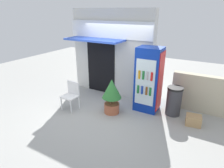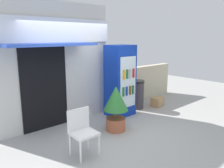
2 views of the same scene
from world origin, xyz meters
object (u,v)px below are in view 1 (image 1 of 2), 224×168
at_px(cardboard_box, 193,120).
at_px(trash_bin, 174,101).
at_px(potted_plant_near_shop, 112,94).
at_px(drink_cooler, 149,80).
at_px(plastic_chair, 71,94).

bearing_deg(cardboard_box, trash_bin, 152.86).
bearing_deg(trash_bin, potted_plant_near_shop, -153.90).
height_order(drink_cooler, potted_plant_near_shop, drink_cooler).
relative_size(potted_plant_near_shop, cardboard_box, 2.73).
relative_size(potted_plant_near_shop, trash_bin, 1.23).
height_order(plastic_chair, cardboard_box, plastic_chair).
distance_m(drink_cooler, cardboard_box, 1.65).
height_order(potted_plant_near_shop, cardboard_box, potted_plant_near_shop).
distance_m(plastic_chair, cardboard_box, 3.60).
height_order(drink_cooler, plastic_chair, drink_cooler).
bearing_deg(plastic_chair, drink_cooler, 27.99).
bearing_deg(potted_plant_near_shop, cardboard_box, 12.10).
distance_m(drink_cooler, potted_plant_near_shop, 1.17).
distance_m(potted_plant_near_shop, cardboard_box, 2.36).
height_order(drink_cooler, trash_bin, drink_cooler).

